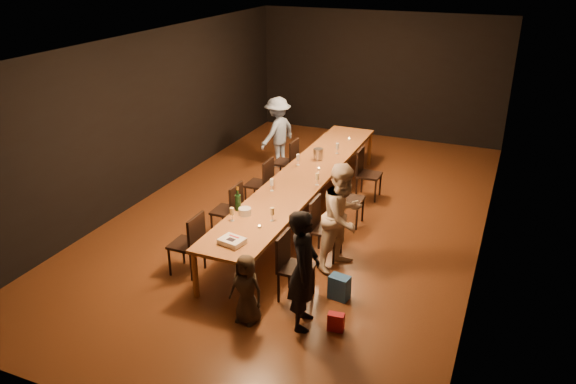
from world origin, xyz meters
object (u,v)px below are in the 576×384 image
at_px(birthday_cake, 232,241).
at_px(ice_bucket, 318,154).
at_px(table, 303,178).
at_px(chair_left_0, 186,243).
at_px(woman_birthday, 304,270).
at_px(woman_tan, 343,217).
at_px(chair_right_0, 296,268).
at_px(man_blue, 278,132).
at_px(chair_right_3, 369,174).
at_px(chair_right_2, 350,199).
at_px(chair_left_1, 226,210).
at_px(child, 246,289).
at_px(chair_right_1, 327,229).
at_px(plate_stack, 245,212).
at_px(champagne_bottle, 238,199).
at_px(chair_left_3, 285,162).
at_px(chair_left_2, 259,183).

distance_m(birthday_cake, ice_bucket, 3.47).
height_order(table, chair_left_0, chair_left_0).
relative_size(woman_birthday, woman_tan, 0.97).
distance_m(chair_right_0, man_blue, 5.03).
height_order(chair_right_3, man_blue, man_blue).
bearing_deg(chair_right_2, chair_left_1, -54.78).
bearing_deg(chair_left_0, chair_left_1, 0.00).
distance_m(man_blue, child, 5.53).
distance_m(chair_right_1, woman_birthday, 1.75).
xyz_separation_m(woman_birthday, man_blue, (-2.55, 4.99, -0.04)).
relative_size(chair_right_2, man_blue, 0.62).
bearing_deg(chair_left_1, ice_bucket, -21.20).
distance_m(chair_right_1, chair_left_0, 2.08).
height_order(chair_left_0, child, chair_left_0).
bearing_deg(ice_bucket, chair_right_3, 20.24).
xyz_separation_m(plate_stack, champagne_bottle, (-0.17, 0.10, 0.14)).
xyz_separation_m(chair_left_0, woman_tan, (2.00, 1.02, 0.34)).
xyz_separation_m(chair_right_3, ice_bucket, (-0.90, -0.33, 0.39)).
bearing_deg(man_blue, champagne_bottle, 30.66).
bearing_deg(chair_right_1, plate_stack, -62.59).
height_order(chair_right_2, woman_tan, woman_tan).
relative_size(man_blue, ice_bucket, 7.45).
xyz_separation_m(chair_right_0, plate_stack, (-1.07, 0.64, 0.34)).
relative_size(chair_right_1, child, 1.00).
bearing_deg(child, chair_left_3, 112.42).
bearing_deg(chair_left_1, chair_right_1, -90.00).
height_order(chair_left_1, chair_left_2, same).
bearing_deg(man_blue, chair_left_3, 47.31).
bearing_deg(ice_bucket, chair_left_0, -103.79).
bearing_deg(child, chair_left_0, 157.25).
height_order(chair_right_0, chair_left_2, same).
bearing_deg(man_blue, chair_left_1, 25.06).
bearing_deg(chair_left_0, champagne_bottle, -31.64).
bearing_deg(chair_right_0, table, -160.50).
height_order(table, woman_birthday, woman_birthday).
bearing_deg(birthday_cake, champagne_bottle, 124.25).
bearing_deg(chair_left_2, woman_tan, -124.58).
bearing_deg(chair_left_1, man_blue, 9.52).
bearing_deg(chair_right_0, woman_birthday, 30.80).
relative_size(chair_left_3, woman_tan, 0.58).
distance_m(chair_right_2, ice_bucket, 1.31).
bearing_deg(chair_left_3, birthday_cake, -167.20).
distance_m(chair_left_0, chair_left_3, 3.60).
bearing_deg(woman_tan, chair_left_3, 58.01).
xyz_separation_m(table, woman_tan, (1.15, -1.38, 0.10)).
bearing_deg(birthday_cake, chair_left_2, 119.54).
relative_size(woman_tan, birthday_cake, 4.48).
distance_m(chair_left_0, woman_birthday, 2.08).
xyz_separation_m(chair_left_0, chair_left_3, (0.00, 3.60, 0.00)).
bearing_deg(child, woman_tan, 73.89).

